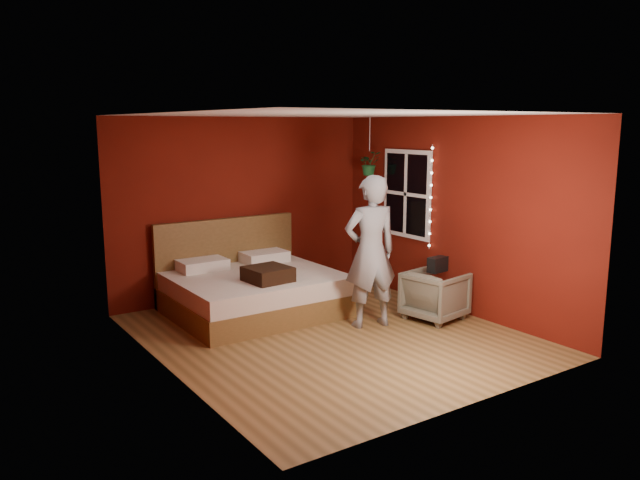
% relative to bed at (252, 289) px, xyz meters
% --- Properties ---
extents(floor, '(4.50, 4.50, 0.00)m').
position_rel_bed_xyz_m(floor, '(0.32, -1.39, -0.31)').
color(floor, olive).
rests_on(floor, ground).
extents(room_walls, '(4.04, 4.54, 2.62)m').
position_rel_bed_xyz_m(room_walls, '(0.32, -1.39, 1.37)').
color(room_walls, '#5C1209').
rests_on(room_walls, ground).
extents(window, '(0.05, 0.97, 1.27)m').
position_rel_bed_xyz_m(window, '(2.29, -0.49, 1.19)').
color(window, white).
rests_on(window, room_walls).
extents(fairy_lights, '(0.04, 0.04, 1.45)m').
position_rel_bed_xyz_m(fairy_lights, '(2.26, -1.02, 1.19)').
color(fairy_lights, silver).
rests_on(fairy_lights, room_walls).
extents(bed, '(2.14, 1.82, 1.18)m').
position_rel_bed_xyz_m(bed, '(0.00, 0.00, 0.00)').
color(bed, brown).
rests_on(bed, ground).
extents(person, '(0.77, 0.59, 1.89)m').
position_rel_bed_xyz_m(person, '(0.93, -1.37, 0.64)').
color(person, gray).
rests_on(person, ground).
extents(armchair, '(0.81, 0.79, 0.64)m').
position_rel_bed_xyz_m(armchair, '(1.81, -1.62, 0.01)').
color(armchair, '#696453').
rests_on(armchair, ground).
extents(handbag, '(0.29, 0.17, 0.19)m').
position_rel_bed_xyz_m(handbag, '(1.80, -1.65, 0.43)').
color(handbag, black).
rests_on(handbag, armchair).
extents(throw_pillow, '(0.56, 0.56, 0.18)m').
position_rel_bed_xyz_m(throw_pillow, '(-0.04, -0.52, 0.32)').
color(throw_pillow, black).
rests_on(throw_pillow, bed).
extents(hanging_plant, '(0.38, 0.35, 0.86)m').
position_rel_bed_xyz_m(hanging_plant, '(2.08, 0.12, 1.61)').
color(hanging_plant, silver).
rests_on(hanging_plant, room_walls).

